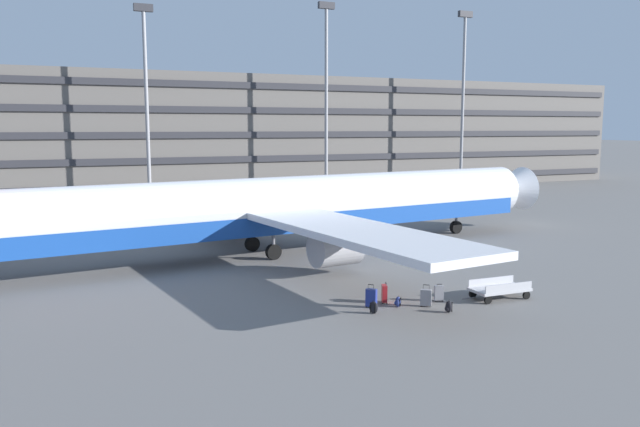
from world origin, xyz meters
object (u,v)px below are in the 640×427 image
object	(u,v)px
suitcase_navy	(371,298)
backpack_orange	(398,302)
baggage_cart	(500,289)
airliner	(278,208)
backpack_teal	(374,308)
suitcase_laid_flat	(439,293)
backpack_silver	(448,307)
suitcase_scuffed	(426,297)
suitcase_small	(384,293)

from	to	relation	value
suitcase_navy	backpack_orange	bearing A→B (deg)	-19.90
suitcase_navy	baggage_cart	world-z (taller)	suitcase_navy
suitcase_navy	backpack_orange	size ratio (longest dim) A/B	2.03
airliner	backpack_teal	xyz separation A→B (m)	(-0.73, -13.43, -2.52)
suitcase_navy	backpack_orange	xyz separation A→B (m)	(1.07, -0.39, -0.21)
suitcase_laid_flat	baggage_cart	bearing A→B (deg)	-14.71
airliner	suitcase_navy	xyz separation A→B (m)	(-0.39, -12.60, -2.34)
backpack_orange	backpack_silver	xyz separation A→B (m)	(1.48, -1.58, 0.02)
backpack_silver	baggage_cart	xyz separation A→B (m)	(3.38, 0.92, 0.19)
suitcase_scuffed	backpack_orange	world-z (taller)	suitcase_scuffed
suitcase_navy	baggage_cart	bearing A→B (deg)	-10.01
backpack_teal	airliner	bearing A→B (deg)	86.89
airliner	suitcase_scuffed	world-z (taller)	airliner
suitcase_small	backpack_teal	world-z (taller)	suitcase_small
suitcase_laid_flat	backpack_teal	size ratio (longest dim) A/B	1.40
suitcase_laid_flat	backpack_teal	bearing A→B (deg)	-171.88
suitcase_laid_flat	backpack_orange	world-z (taller)	suitcase_laid_flat
suitcase_scuffed	suitcase_navy	size ratio (longest dim) A/B	0.92
suitcase_small	suitcase_laid_flat	world-z (taller)	suitcase_small
suitcase_navy	backpack_orange	world-z (taller)	suitcase_navy
suitcase_scuffed	suitcase_small	world-z (taller)	suitcase_scuffed
suitcase_scuffed	suitcase_laid_flat	distance (m)	1.10
backpack_silver	backpack_teal	distance (m)	3.10
suitcase_small	baggage_cart	size ratio (longest dim) A/B	0.27
suitcase_scuffed	backpack_orange	size ratio (longest dim) A/B	1.86
suitcase_laid_flat	backpack_silver	xyz separation A→B (m)	(-0.64, -1.64, -0.14)
suitcase_small	suitcase_navy	size ratio (longest dim) A/B	0.87
baggage_cart	suitcase_navy	bearing A→B (deg)	169.99
backpack_orange	suitcase_scuffed	bearing A→B (deg)	-20.42
suitcase_small	backpack_orange	world-z (taller)	suitcase_small
airliner	backpack_silver	size ratio (longest dim) A/B	78.16
suitcase_scuffed	backpack_teal	size ratio (longest dim) A/B	1.65
suitcase_navy	backpack_orange	distance (m)	1.15
suitcase_laid_flat	backpack_orange	xyz separation A→B (m)	(-2.12, -0.06, -0.15)
suitcase_laid_flat	airliner	bearing A→B (deg)	102.21
backpack_silver	airliner	bearing A→B (deg)	98.42
suitcase_laid_flat	backpack_silver	bearing A→B (deg)	-111.40
airliner	backpack_silver	distance (m)	14.94
airliner	suitcase_laid_flat	xyz separation A→B (m)	(2.80, -12.93, -2.40)
backpack_silver	baggage_cart	world-z (taller)	baggage_cart
airliner	suitcase_navy	size ratio (longest dim) A/B	41.47
suitcase_navy	baggage_cart	size ratio (longest dim) A/B	0.31
suitcase_small	suitcase_navy	xyz separation A→B (m)	(-0.87, -0.42, 0.01)
backpack_orange	backpack_teal	distance (m)	1.47
suitcase_navy	backpack_teal	xyz separation A→B (m)	(-0.34, -0.83, -0.18)
suitcase_scuffed	suitcase_laid_flat	size ratio (longest dim) A/B	1.19
baggage_cart	backpack_silver	bearing A→B (deg)	-164.79
suitcase_navy	suitcase_small	bearing A→B (deg)	25.89
suitcase_laid_flat	backpack_orange	distance (m)	2.13
suitcase_navy	backpack_teal	bearing A→B (deg)	-112.06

